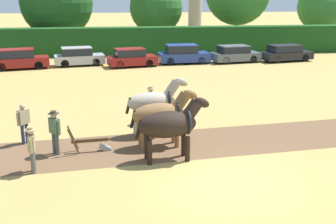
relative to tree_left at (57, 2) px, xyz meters
name	(u,v)px	position (x,y,z in m)	size (l,w,h in m)	color
ground_plane	(223,179)	(9.08, -33.95, -4.88)	(240.00, 240.00, 0.00)	#A88E4C
plowed_furrow_strip	(43,155)	(2.93, -31.09, -4.88)	(29.43, 3.43, 0.01)	brown
hedgerow	(148,41)	(9.08, -5.03, -3.55)	(67.42, 1.99, 2.66)	#194719
tree_left	(57,2)	(0.00, 0.00, 0.00)	(7.47, 7.47, 8.62)	#4C3823
tree_center_left	(156,8)	(10.48, 0.85, -0.61)	(5.77, 5.77, 7.16)	#423323
tree_center_right	(321,7)	(29.83, 1.45, -0.65)	(5.41, 5.41, 6.94)	#4C3823
draft_horse_lead_left	(170,124)	(7.57, -32.12, -3.53)	(2.77, 1.20, 2.35)	black
draft_horse_lead_right	(161,115)	(7.44, -30.65, -3.59)	(2.75, 1.18, 2.31)	brown
draft_horse_trail_left	(154,102)	(7.30, -29.19, -3.46)	(2.75, 1.09, 2.50)	#B2A38E
plow	(94,143)	(4.81, -30.91, -4.56)	(1.65, 0.50, 1.13)	#4C331E
farmer_at_plow	(55,129)	(3.42, -31.01, -3.90)	(0.46, 0.52, 1.69)	#4C4C4C
farmer_beside_team	(151,101)	(7.30, -27.49, -3.86)	(0.43, 0.67, 1.73)	#4C4C4C
farmer_onlooker_left	(32,146)	(2.87, -32.60, -3.96)	(0.40, 0.63, 1.60)	#4C4C4C
farmer_onlooker_right	(24,121)	(2.05, -29.66, -3.93)	(0.44, 0.55, 1.64)	#28334C
parked_car_left	(19,59)	(-1.78, -11.81, -4.12)	(4.70, 2.68, 1.59)	maroon
parked_car_center_left	(79,57)	(2.80, -10.73, -4.15)	(4.28, 2.42, 1.51)	#A8A8B2
parked_car_center	(132,58)	(7.13, -11.87, -4.16)	(4.19, 2.52, 1.49)	maroon
parked_car_center_right	(183,54)	(11.57, -10.78, -4.11)	(4.40, 2.09, 1.61)	navy
parked_car_right	(235,54)	(16.14, -10.80, -4.17)	(4.38, 2.52, 1.47)	#565B66
parked_car_far_right	(286,53)	(20.78, -10.77, -4.18)	(4.72, 2.61, 1.44)	black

